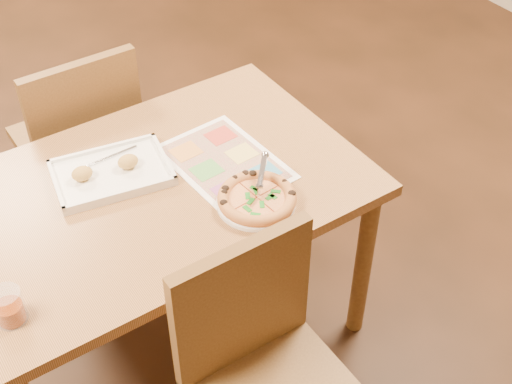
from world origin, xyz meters
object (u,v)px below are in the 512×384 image
chair_far (81,129)px  pizza_cutter (262,176)px  glass_tumbler (9,308)px  plate (256,203)px  menu (224,162)px  dining_table (155,208)px  pizza (257,198)px  appetizer_tray (111,173)px  chair_near (261,353)px

chair_far → pizza_cutter: chair_far is taller
glass_tumbler → plate: bearing=0.8°
plate → menu: 0.22m
dining_table → plate: (0.22, -0.24, 0.09)m
glass_tumbler → pizza: bearing=0.7°
pizza_cutter → plate: bearing=168.2°
glass_tumbler → appetizer_tray: bearing=39.4°
chair_near → menu: bearing=66.7°
chair_far → glass_tumbler: chair_far is taller
plate → chair_far: bearing=104.9°
appetizer_tray → menu: size_ratio=0.95×
dining_table → pizza_cutter: pizza_cutter is taller
pizza → glass_tumbler: size_ratio=2.38×
pizza → glass_tumbler: (-0.76, -0.01, 0.02)m
plate → glass_tumbler: 0.76m
appetizer_tray → dining_table: bearing=-55.0°
chair_far → menu: bearing=111.8°
pizza → glass_tumbler: bearing=-179.3°
dining_table → chair_near: size_ratio=2.77×
pizza_cutter → menu: bearing=47.1°
plate → appetizer_tray: bearing=130.5°
chair_near → menu: (0.25, 0.58, 0.16)m
chair_far → pizza: size_ratio=1.97×
plate → glass_tumbler: glass_tumbler is taller
pizza → menu: bearing=84.1°
chair_near → pizza: 0.46m
plate → pizza: pizza is taller
menu → chair_far: bearing=111.8°
pizza_cutter → menu: size_ratio=0.26×
dining_table → pizza: pizza is taller
chair_near → chair_far: bearing=90.0°
dining_table → pizza: 0.35m
menu → appetizer_tray: bearing=157.2°
glass_tumbler → menu: 0.82m
chair_far → appetizer_tray: chair_far is taller
pizza_cutter → appetizer_tray: (-0.34, 0.33, -0.06)m
menu → chair_near: bearing=-113.3°
dining_table → glass_tumbler: bearing=-154.6°
plate → pizza: size_ratio=1.00×
chair_far → menu: chair_far is taller
pizza_cutter → glass_tumbler: bearing=136.0°
chair_near → glass_tumbler: bearing=146.7°
chair_near → chair_far: (-0.00, 1.20, 0.00)m
chair_near → glass_tumbler: size_ratio=4.69×
pizza_cutter → appetizer_tray: pizza_cutter is taller
dining_table → chair_near: (0.00, -0.60, -0.07)m
chair_near → pizza_cutter: chair_near is taller
menu → pizza: bearing=-95.9°
appetizer_tray → glass_tumbler: 0.58m
plate → pizza_cutter: size_ratio=2.19×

